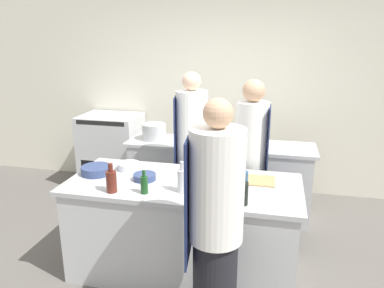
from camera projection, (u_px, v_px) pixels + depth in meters
name	position (u px, v px, depth m)	size (l,w,h in m)	color
ground_plane	(184.00, 269.00, 3.54)	(16.00, 16.00, 0.00)	#605B56
wall_back	(221.00, 89.00, 5.13)	(8.00, 0.06, 2.80)	silver
prep_counter	(183.00, 227.00, 3.42)	(2.05, 0.90, 0.89)	silver
pass_counter	(219.00, 178.00, 4.57)	(2.23, 0.57, 0.89)	silver
oven_range	(112.00, 151.00, 5.35)	(0.81, 0.64, 1.04)	silver
chef_at_prep_near	(215.00, 228.00, 2.51)	(0.39, 0.38, 1.77)	black
chef_at_stove	(251.00, 162.00, 3.83)	(0.33, 0.32, 1.72)	black
chef_at_pass_far	(191.00, 155.00, 4.00)	(0.37, 0.35, 1.77)	black
bottle_olive_oil	(182.00, 180.00, 3.07)	(0.08, 0.08, 0.26)	silver
bottle_vinegar	(144.00, 184.00, 3.05)	(0.06, 0.06, 0.20)	#19471E
bottle_wine	(244.00, 181.00, 3.04)	(0.07, 0.07, 0.26)	#2D5175
bottle_cooking_oil	(243.00, 192.00, 2.85)	(0.08, 0.08, 0.25)	black
bottle_sauce	(111.00, 181.00, 3.07)	(0.09, 0.09, 0.25)	#5B2319
bowl_mixing_large	(96.00, 170.00, 3.48)	(0.28, 0.28, 0.07)	navy
bowl_prep_small	(145.00, 177.00, 3.34)	(0.20, 0.20, 0.06)	navy
bowl_ceramic_blue	(129.00, 166.00, 3.60)	(0.21, 0.21, 0.06)	white
cup	(225.00, 176.00, 3.30)	(0.07, 0.07, 0.10)	white
cutting_board	(253.00, 180.00, 3.33)	(0.39, 0.25, 0.01)	tan
stockpot	(154.00, 132.00, 4.59)	(0.29, 0.29, 0.19)	silver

